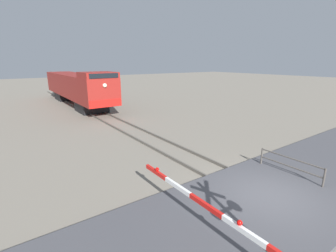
{
  "coord_description": "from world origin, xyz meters",
  "views": [
    {
      "loc": [
        -7.75,
        -4.33,
        5.03
      ],
      "look_at": [
        -0.94,
        5.2,
        1.86
      ],
      "focal_mm": 25.73,
      "sensor_mm": 36.0,
      "label": 1
    }
  ],
  "objects": [
    {
      "name": "ground_plane",
      "position": [
        0.0,
        0.0,
        0.0
      ],
      "size": [
        160.0,
        160.0,
        0.0
      ],
      "primitive_type": "plane",
      "color": "gray"
    },
    {
      "name": "rail_track_left",
      "position": [
        -0.72,
        0.0,
        0.07
      ],
      "size": [
        0.08,
        80.0,
        0.15
      ],
      "primitive_type": "cube",
      "color": "#59544C",
      "rests_on": "ground_plane"
    },
    {
      "name": "rail_track_right",
      "position": [
        0.72,
        0.0,
        0.07
      ],
      "size": [
        0.08,
        80.0,
        0.15
      ],
      "primitive_type": "cube",
      "color": "#59544C",
      "rests_on": "ground_plane"
    },
    {
      "name": "road_surface",
      "position": [
        0.0,
        0.0,
        0.08
      ],
      "size": [
        36.0,
        5.09,
        0.15
      ],
      "primitive_type": "cube",
      "color": "#47474C",
      "rests_on": "ground_plane"
    },
    {
      "name": "locomotive",
      "position": [
        0.0,
        24.68,
        2.15
      ],
      "size": [
        3.04,
        18.07,
        4.07
      ],
      "color": "black",
      "rests_on": "ground_plane"
    },
    {
      "name": "guard_railing",
      "position": [
        2.34,
        0.51,
        0.63
      ],
      "size": [
        0.08,
        2.87,
        0.95
      ],
      "color": "#4C4742",
      "rests_on": "ground_plane"
    }
  ]
}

